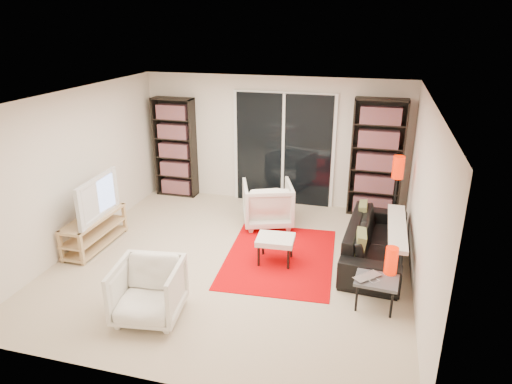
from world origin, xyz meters
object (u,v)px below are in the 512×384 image
(ottoman, at_px, (275,241))
(tv_stand, at_px, (95,230))
(side_table, at_px, (377,280))
(floor_lamp, at_px, (397,176))
(bookshelf_left, at_px, (175,148))
(sofa, at_px, (376,241))
(bookshelf_right, at_px, (377,159))
(armchair_back, at_px, (268,204))
(armchair_front, at_px, (148,291))

(ottoman, bearing_deg, tv_stand, -175.29)
(tv_stand, relative_size, side_table, 2.28)
(ottoman, bearing_deg, floor_lamp, 40.60)
(floor_lamp, bearing_deg, ottoman, -139.40)
(bookshelf_left, distance_m, side_table, 4.99)
(sofa, height_order, ottoman, sofa)
(side_table, bearing_deg, floor_lamp, 84.40)
(bookshelf_left, relative_size, tv_stand, 1.55)
(tv_stand, bearing_deg, side_table, -6.60)
(tv_stand, xyz_separation_m, side_table, (4.27, -0.49, 0.09))
(bookshelf_right, distance_m, armchair_back, 2.09)
(ottoman, bearing_deg, sofa, 17.96)
(bookshelf_left, relative_size, sofa, 0.94)
(tv_stand, distance_m, ottoman, 2.84)
(armchair_back, xyz_separation_m, armchair_front, (-0.72, -2.94, -0.03))
(sofa, height_order, armchair_front, armchair_front)
(armchair_front, height_order, ottoman, armchair_front)
(bookshelf_left, bearing_deg, tv_stand, -96.83)
(bookshelf_right, relative_size, floor_lamp, 1.56)
(floor_lamp, bearing_deg, bookshelf_left, 169.19)
(armchair_front, bearing_deg, floor_lamp, 40.08)
(side_table, bearing_deg, armchair_front, -159.87)
(bookshelf_left, distance_m, sofa, 4.37)
(sofa, bearing_deg, tv_stand, 103.08)
(armchair_back, height_order, armchair_front, armchair_back)
(ottoman, height_order, side_table, same)
(bookshelf_right, xyz_separation_m, floor_lamp, (0.34, -0.80, -0.03))
(armchair_back, bearing_deg, bookshelf_left, -43.88)
(floor_lamp, bearing_deg, armchair_back, -175.94)
(sofa, bearing_deg, ottoman, 111.80)
(bookshelf_left, height_order, bookshelf_right, bookshelf_right)
(armchair_back, distance_m, armchair_front, 3.03)
(ottoman, bearing_deg, armchair_front, -124.46)
(tv_stand, xyz_separation_m, ottoman, (2.83, 0.23, 0.08))
(sofa, height_order, side_table, sofa)
(bookshelf_right, xyz_separation_m, ottoman, (-1.31, -2.21, -0.71))
(ottoman, relative_size, floor_lamp, 0.42)
(ottoman, height_order, floor_lamp, floor_lamp)
(tv_stand, bearing_deg, sofa, 9.24)
(bookshelf_right, bearing_deg, side_table, -87.48)
(bookshelf_right, height_order, armchair_front, bookshelf_right)
(bookshelf_left, xyz_separation_m, floor_lamp, (4.19, -0.80, 0.05))
(bookshelf_left, height_order, armchair_front, bookshelf_left)
(floor_lamp, bearing_deg, sofa, -104.17)
(floor_lamp, bearing_deg, side_table, -95.60)
(armchair_back, bearing_deg, floor_lamp, 164.33)
(armchair_back, bearing_deg, tv_stand, 12.19)
(armchair_front, bearing_deg, ottoman, 47.80)
(armchair_back, xyz_separation_m, side_table, (1.87, -1.99, -0.02))
(sofa, distance_m, armchair_back, 2.01)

